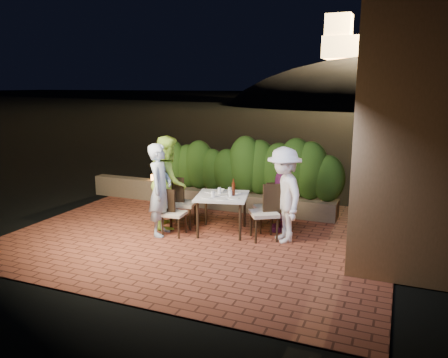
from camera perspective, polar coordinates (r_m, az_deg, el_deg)
The scene contains 32 objects.
ground at distance 8.21m, azimuth -4.08°, elevation -8.16°, with size 400.00×400.00×0.00m, color black.
terrace_floor at distance 8.65m, azimuth -2.60°, elevation -7.45°, with size 7.00×6.00×0.15m, color brown.
building_wall at distance 8.89m, azimuth 23.57°, elevation 9.07°, with size 1.60×5.00×5.00m, color olive.
window_pane at distance 8.45m, azimuth 18.02°, elevation 5.96°, with size 0.08×1.00×1.40m, color black.
window_frame at distance 8.45m, azimuth 17.95°, elevation 5.96°, with size 0.06×1.15×1.55m, color black.
planter at distance 10.09m, azimuth 2.72°, elevation -2.94°, with size 4.20×0.55×0.40m, color brown.
hedge at distance 9.92m, azimuth 2.76°, elevation 1.25°, with size 4.00×0.70×1.10m, color #203F11, non-canonical shape.
parapet at distance 11.40m, azimuth -11.64°, elevation -1.15°, with size 2.20×0.30×0.50m, color brown.
hill at distance 67.25m, azimuth 21.00°, elevation 5.55°, with size 52.00×40.00×22.00m, color black.
fortress at distance 67.34m, azimuth 21.98°, elevation 17.88°, with size 26.00×8.00×8.00m, color #FFCC7A, non-canonical shape.
dining_table at distance 8.51m, azimuth -0.26°, elevation -4.58°, with size 0.97×0.97×0.75m, color white, non-canonical shape.
plate_nw at distance 8.24m, azimuth -2.20°, elevation -2.40°, with size 0.21×0.21×0.01m, color white.
plate_sw at distance 8.68m, azimuth -1.79°, elevation -1.63°, with size 0.24×0.24×0.01m, color white.
plate_ne at distance 8.19m, azimuth 1.26°, elevation -2.49°, with size 0.22×0.22×0.01m, color white.
plate_se at distance 8.61m, azimuth 1.70°, elevation -1.76°, with size 0.22×0.22×0.01m, color white.
plate_centre at distance 8.39m, azimuth -0.14°, elevation -2.12°, with size 0.20×0.20×0.01m, color white.
plate_front at distance 8.12m, azimuth -0.30°, elevation -2.62°, with size 0.20×0.20×0.01m, color white.
glass_nw at distance 8.25m, azimuth -1.47°, elevation -1.98°, with size 0.07×0.07×0.12m, color silver.
glass_sw at distance 8.54m, azimuth -0.60°, elevation -1.51°, with size 0.07×0.07×0.12m, color silver.
glass_ne at distance 8.31m, azimuth 0.84°, elevation -1.90°, with size 0.07×0.07×0.12m, color silver.
glass_se at distance 8.54m, azimuth 0.77°, elevation -1.50°, with size 0.07×0.07×0.12m, color silver.
beer_bottle at distance 8.36m, azimuth 1.24°, elevation -1.07°, with size 0.06×0.06×0.33m, color #4C1C0C, non-canonical shape.
bowl at distance 8.73m, azimuth -0.42°, elevation -1.47°, with size 0.15×0.15×0.04m, color white.
chair_left_front at distance 8.41m, azimuth -6.53°, elevation -4.37°, with size 0.41×0.41×0.89m, color black, non-canonical shape.
chair_left_back at distance 8.84m, azimuth -5.35°, elevation -3.08°, with size 0.47×0.47×1.02m, color black, non-canonical shape.
chair_right_front at distance 8.13m, azimuth 5.25°, elevation -4.33°, with size 0.49×0.49×1.05m, color black, non-canonical shape.
chair_right_back at distance 8.66m, azimuth 5.63°, elevation -3.62°, with size 0.45×0.45×0.96m, color black, non-canonical shape.
diner_blue at distance 8.36m, azimuth -8.33°, elevation -1.41°, with size 0.64×0.42×1.77m, color #9DB4CA.
diner_green at distance 8.84m, azimuth -7.26°, elevation -0.34°, with size 0.90×0.70×1.86m, color #9DD542.
diner_white at distance 8.00m, azimuth 7.82°, elevation -2.07°, with size 1.13×0.65×1.75m, color white.
diner_purple at distance 8.60m, azimuth 7.55°, elevation -1.73°, with size 0.91×0.38×1.55m, color #6D2464.
parapet_lamp at distance 11.03m, azimuth -9.28°, elevation 0.21°, with size 0.10×0.10×0.14m, color orange.
Camera 1 is at (3.44, -6.89, 2.83)m, focal length 35.00 mm.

